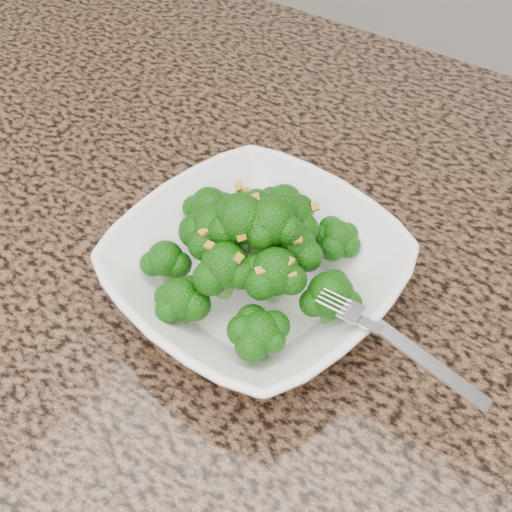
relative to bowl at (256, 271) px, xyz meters
The scene contains 6 objects.
cabinet 0.51m from the bowl, 159.88° to the right, with size 1.55×0.95×0.87m, color #342115.
granite_counter 0.14m from the bowl, 159.88° to the right, with size 1.64×1.04×0.03m, color brown.
bowl is the anchor object (origin of this frame).
broccoli_pile 0.07m from the bowl, behind, with size 0.21×0.21×0.07m, color #155C0A, non-canonical shape.
garlic_topping 0.10m from the bowl, behind, with size 0.13×0.13×0.01m, color gold, non-canonical shape.
fork 0.13m from the bowl, 10.83° to the right, with size 0.16×0.03×0.01m, color silver, non-canonical shape.
Camera 1 is at (0.32, 0.04, 1.37)m, focal length 45.00 mm.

